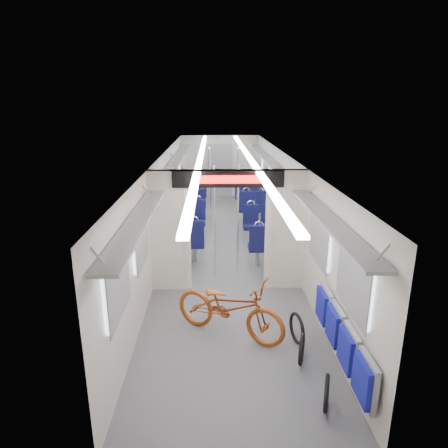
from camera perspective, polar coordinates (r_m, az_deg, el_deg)
The scene contains 14 objects.
carriage at distance 9.07m, azimuth 0.15°, elevation 4.50°, with size 12.00×12.02×2.31m.
bicycle at distance 6.19m, azimuth 0.78°, elevation -11.77°, with size 0.64×1.82×0.96m, color #9F4817.
flip_bench at distance 5.51m, azimuth 16.41°, elevation -15.27°, with size 0.12×2.13×0.54m.
bike_hoop_a at distance 5.19m, azimuth 14.40°, elevation -22.56°, with size 0.44×0.44×0.05m, color black.
bike_hoop_b at distance 5.83m, azimuth 11.00°, elevation -17.33°, with size 0.44×0.44×0.05m, color black.
bike_hoop_c at distance 6.24m, azimuth 10.34°, elevation -14.63°, with size 0.48×0.48×0.05m, color black.
seat_bay_near_left at distance 9.80m, azimuth -5.41°, elevation -0.40°, with size 0.91×2.09×1.10m.
seat_bay_near_right at distance 9.53m, azimuth 5.75°, elevation -1.04°, with size 0.88×1.93×1.06m.
seat_bay_far_left at distance 13.16m, azimuth -4.46°, elevation 4.03°, with size 0.88×1.95×1.06m.
seat_bay_far_right at distance 12.72m, azimuth 3.89°, elevation 3.69°, with size 0.92×2.11×1.11m.
stanchion_near_left at distance 7.99m, azimuth -1.31°, elevation 0.18°, with size 0.04×0.04×2.30m, color silver.
stanchion_near_right at distance 8.16m, azimuth 1.98°, elevation 0.54°, with size 0.05×0.05×2.30m, color silver.
stanchion_far_left at distance 11.21m, azimuth -1.97°, elevation 5.07°, with size 0.05×0.05×2.30m, color silver.
stanchion_far_right at distance 11.20m, azimuth 1.94°, elevation 5.06°, with size 0.04×0.04×2.30m, color silver.
Camera 1 is at (-0.27, -9.12, 3.45)m, focal length 32.00 mm.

